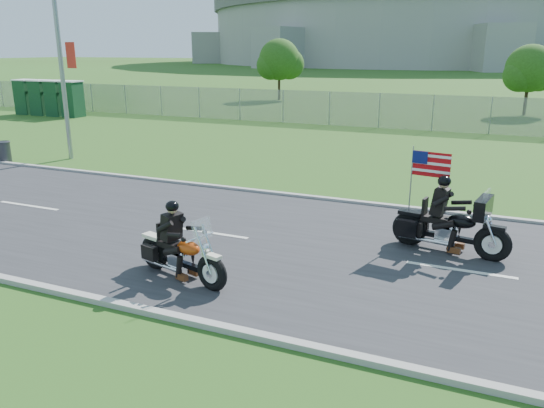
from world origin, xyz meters
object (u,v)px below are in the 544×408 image
at_px(porta_toilet_d, 26,98).
at_px(motorcycle_lead, 180,255).
at_px(porta_toilet_b, 56,99).
at_px(streetlight, 60,17).
at_px(trash_can, 5,152).
at_px(porta_toilet_c, 41,98).
at_px(porta_toilet_a, 72,100).
at_px(motorcycle_follow, 450,228).

height_order(porta_toilet_d, motorcycle_lead, porta_toilet_d).
bearing_deg(porta_toilet_b, streetlight, -43.35).
xyz_separation_m(porta_toilet_b, trash_can, (9.57, -12.70, -0.72)).
height_order(porta_toilet_b, porta_toilet_d, same).
xyz_separation_m(porta_toilet_d, motorcycle_lead, (25.04, -19.57, -0.63)).
xyz_separation_m(porta_toilet_c, motorcycle_lead, (23.64, -19.57, -0.63)).
distance_m(porta_toilet_a, porta_toilet_b, 1.40).
distance_m(porta_toilet_a, motorcycle_follow, 30.23).
bearing_deg(trash_can, motorcycle_follow, -10.69).
xyz_separation_m(porta_toilet_d, motorcycle_follow, (29.84, -16.00, -0.54)).
bearing_deg(streetlight, trash_can, -133.86).
bearing_deg(porta_toilet_b, porta_toilet_a, 0.00).
distance_m(streetlight, porta_toilet_d, 18.40).
distance_m(streetlight, porta_toilet_b, 16.33).
xyz_separation_m(porta_toilet_c, trash_can, (10.97, -12.70, -0.72)).
bearing_deg(streetlight, porta_toilet_a, 132.91).
bearing_deg(motorcycle_lead, porta_toilet_c, 155.76).
xyz_separation_m(porta_toilet_a, porta_toilet_b, (-1.40, 0.00, 0.00)).
height_order(porta_toilet_b, motorcycle_lead, porta_toilet_b).
relative_size(motorcycle_follow, trash_can, 3.12).
relative_size(motorcycle_lead, motorcycle_follow, 0.90).
relative_size(porta_toilet_a, porta_toilet_d, 1.00).
distance_m(porta_toilet_b, motorcycle_lead, 29.63).
bearing_deg(porta_toilet_c, porta_toilet_a, 0.00).
height_order(porta_toilet_b, porta_toilet_c, same).
relative_size(porta_toilet_a, trash_can, 2.70).
bearing_deg(porta_toilet_c, porta_toilet_b, 0.00).
bearing_deg(motorcycle_follow, porta_toilet_c, 160.44).
distance_m(porta_toilet_b, porta_toilet_d, 2.80).
height_order(streetlight, porta_toilet_a, streetlight).
bearing_deg(porta_toilet_a, porta_toilet_c, 180.00).
bearing_deg(porta_toilet_d, motorcycle_lead, -38.00).
bearing_deg(porta_toilet_b, porta_toilet_c, 180.00).
bearing_deg(trash_can, porta_toilet_c, 130.83).
distance_m(porta_toilet_a, porta_toilet_c, 2.80).
bearing_deg(porta_toilet_d, porta_toilet_a, 0.00).
height_order(porta_toilet_d, motorcycle_follow, porta_toilet_d).
distance_m(porta_toilet_a, motorcycle_lead, 28.59).
height_order(motorcycle_lead, motorcycle_follow, motorcycle_follow).
xyz_separation_m(porta_toilet_c, porta_toilet_d, (-1.40, 0.00, 0.00)).
bearing_deg(porta_toilet_a, trash_can, -57.24).
bearing_deg(trash_can, porta_toilet_b, 127.01).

